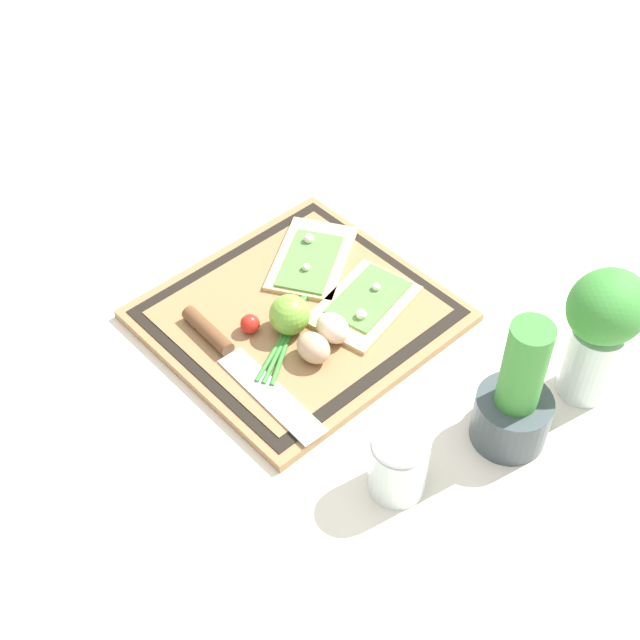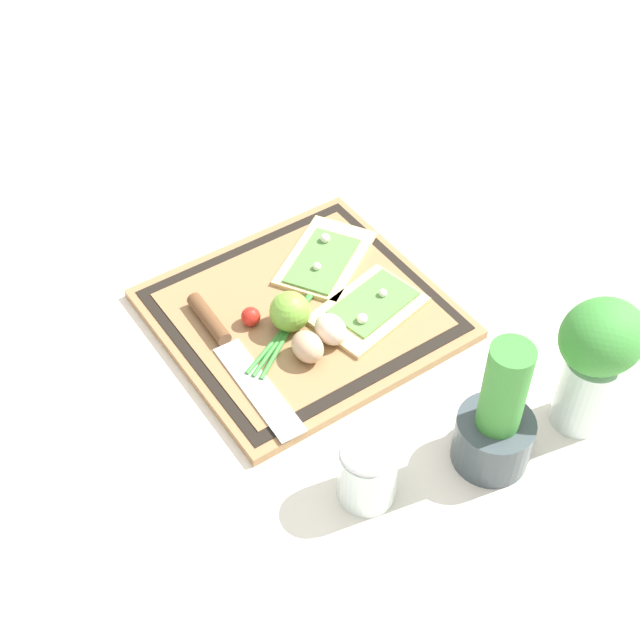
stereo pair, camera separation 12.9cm
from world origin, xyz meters
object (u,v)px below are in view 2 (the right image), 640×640
Objects in this scene: pizza_slice_near at (325,258)px; cherry_tomato_red at (251,316)px; sauce_jar at (367,474)px; herb_pot at (497,423)px; knife at (224,340)px; pizza_slice_far at (369,308)px; lime at (290,311)px; egg_pink at (330,330)px; egg_brown at (308,347)px; herb_glass at (596,357)px.

pizza_slice_near is 7.11× the size of cherry_tomato_red.
herb_pot is at bearing 164.56° from sauce_jar.
pizza_slice_far is at bearing 163.33° from knife.
lime is (0.12, 0.09, 0.02)m from pizza_slice_near.
egg_brown is at bearing 11.86° from egg_pink.
egg_pink is 0.55× the size of sauce_jar.
herb_glass is at bearing 125.86° from cherry_tomato_red.
pizza_slice_near is 3.81× the size of egg_brown.
herb_glass is at bearing 111.32° from pizza_slice_far.
egg_pink reaches higher than pizza_slice_far.
pizza_slice_far is 0.12m from lime.
herb_glass is at bearing 124.59° from egg_pink.
sauce_jar is (0.07, 0.28, -0.01)m from lime.
sauce_jar reaches higher than egg_brown.
lime reaches higher than pizza_slice_far.
egg_brown is 0.55× the size of sauce_jar.
cherry_tomato_red is 0.39m from herb_pot.
egg_pink is at bearing 10.17° from pizza_slice_far.
lime reaches higher than knife.
herb_pot reaches higher than cherry_tomato_red.
herb_glass reaches higher than cherry_tomato_red.
pizza_slice_far is 3.40× the size of egg_pink.
knife is 10.22× the size of cherry_tomato_red.
knife is 0.31m from sauce_jar.
knife is 0.12m from egg_brown.
pizza_slice_far is 0.13m from egg_brown.
egg_brown is 0.05m from egg_pink.
egg_pink is at bearing -168.14° from egg_brown.
sauce_jar reaches higher than pizza_slice_far.
lime is 0.28× the size of herb_glass.
herb_pot reaches higher than egg_pink.
lime is at bearing -60.23° from egg_pink.
egg_brown reaches higher than pizza_slice_near.
sauce_jar is (0.17, -0.05, -0.03)m from herb_pot.
knife is (0.21, -0.06, 0.00)m from pizza_slice_far.
cherry_tomato_red is (0.03, -0.10, -0.01)m from egg_brown.
cherry_tomato_red is at bearing -50.32° from egg_pink.
herb_pot reaches higher than sauce_jar.
sauce_jar is (0.10, 0.23, 0.00)m from egg_pink.
herb_pot is 2.16× the size of sauce_jar.
knife is 1.39× the size of herb_glass.
egg_pink is 0.90× the size of lime.
egg_brown reaches higher than cherry_tomato_red.
egg_brown is 0.90× the size of lime.
egg_brown is at bearing 107.60° from cherry_tomato_red.
egg_pink is 0.12m from cherry_tomato_red.
lime is (-0.01, -0.06, 0.01)m from egg_brown.
pizza_slice_far is at bearing -68.68° from herb_glass.
pizza_slice_near is at bearing -75.48° from herb_glass.
sauce_jar is at bearing 62.64° from pizza_slice_near.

